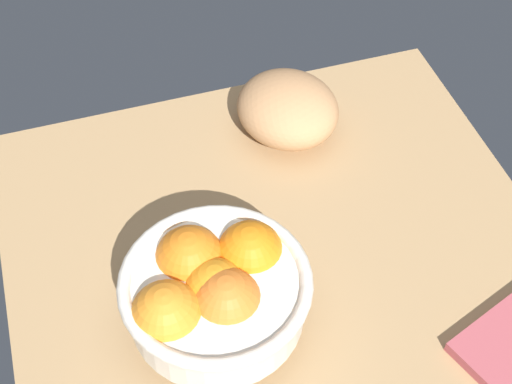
{
  "coord_description": "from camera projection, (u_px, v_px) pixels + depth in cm",
  "views": [
    {
      "loc": [
        20.87,
        56.12,
        81.06
      ],
      "look_at": [
        1.32,
        -6.34,
        5.0
      ],
      "focal_mm": 53.57,
      "sensor_mm": 36.0,
      "label": 1
    }
  ],
  "objects": [
    {
      "name": "bread_loaf",
      "position": [
        288.0,
        109.0,
        1.12
      ],
      "size": [
        19.15,
        19.85,
        8.73
      ],
      "primitive_type": "ellipsoid",
      "rotation": [
        0.0,
        0.0,
        5.09
      ],
      "color": "tan",
      "rests_on": "ground"
    },
    {
      "name": "fruit_bowl",
      "position": [
        213.0,
        290.0,
        0.89
      ],
      "size": [
        22.45,
        22.45,
        11.51
      ],
      "color": "silver",
      "rests_on": "ground"
    },
    {
      "name": "ground_plane",
      "position": [
        280.0,
        256.0,
        1.02
      ],
      "size": [
        70.55,
        65.31,
        3.0
      ],
      "primitive_type": "cube",
      "color": "tan"
    },
    {
      "name": "napkin_folded",
      "position": [
        510.0,
        340.0,
        0.91
      ],
      "size": [
        15.74,
        12.33,
        1.54
      ],
      "primitive_type": "cube",
      "rotation": [
        0.0,
        0.0,
        0.34
      ],
      "color": "#B14E55",
      "rests_on": "ground"
    }
  ]
}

